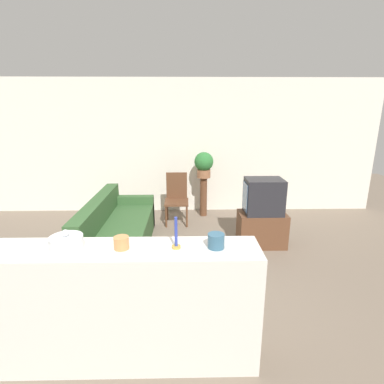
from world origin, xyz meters
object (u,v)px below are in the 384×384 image
Objects in this scene: couch at (117,233)px; wooden_chair at (177,196)px; potted_plant at (204,164)px; decorative_bowl at (66,243)px; television at (263,196)px.

couch is 2.18× the size of wooden_chair.
couch is 2.23m from potted_plant.
potted_plant reaches higher than decorative_bowl.
television is 0.61× the size of wooden_chair.
television is 2.28× the size of decorative_bowl.
wooden_chair is at bearing -146.22° from potted_plant.
wooden_chair is (-1.37, 1.04, -0.30)m from television.
television reaches higher than couch.
wooden_chair is at bearing 77.02° from decorative_bowl.
potted_plant is (-0.84, 1.40, 0.26)m from television.
couch is at bearing -176.29° from television.
wooden_chair is 3.41m from decorative_bowl.
wooden_chair is 0.85m from potted_plant.
television reaches higher than wooden_chair.
potted_plant is at bearing 121.00° from television.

